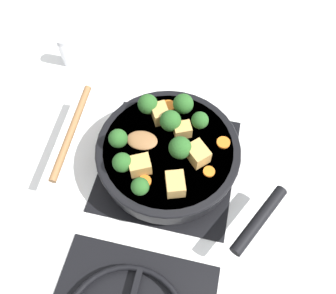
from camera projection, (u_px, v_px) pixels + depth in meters
name	position (u px, v px, depth m)	size (l,w,h in m)	color
ground_plane	(168.00, 165.00, 0.78)	(2.40, 2.40, 0.00)	white
front_burner_grate	(168.00, 162.00, 0.77)	(0.31, 0.31, 0.03)	black
skillet_pan	(169.00, 153.00, 0.73)	(0.42, 0.35, 0.06)	black
wooden_spoon	(101.00, 135.00, 0.71)	(0.21, 0.25, 0.02)	olive
tofu_cube_center_large	(198.00, 154.00, 0.68)	(0.05, 0.04, 0.04)	tan
tofu_cube_near_handle	(160.00, 113.00, 0.73)	(0.04, 0.03, 0.03)	tan
tofu_cube_east_chunk	(175.00, 184.00, 0.64)	(0.05, 0.04, 0.04)	tan
tofu_cube_west_chunk	(140.00, 165.00, 0.66)	(0.04, 0.03, 0.03)	tan
tofu_cube_back_piece	(182.00, 130.00, 0.71)	(0.04, 0.03, 0.03)	tan
broccoli_floret_near_spoon	(183.00, 104.00, 0.73)	(0.05, 0.05, 0.05)	#709956
broccoli_floret_center_top	(148.00, 104.00, 0.73)	(0.05, 0.05, 0.05)	#709956
broccoli_floret_east_rim	(180.00, 148.00, 0.67)	(0.05, 0.05, 0.05)	#709956
broccoli_floret_west_rim	(122.00, 163.00, 0.66)	(0.04, 0.04, 0.05)	#709956
broccoli_floret_north_edge	(200.00, 120.00, 0.71)	(0.04, 0.04, 0.05)	#709956
broccoli_floret_south_cluster	(118.00, 139.00, 0.69)	(0.04, 0.04, 0.05)	#709956
broccoli_floret_mid_floret	(140.00, 187.00, 0.63)	(0.04, 0.04, 0.04)	#709956
broccoli_floret_small_inner	(170.00, 121.00, 0.71)	(0.05, 0.05, 0.05)	#709956
carrot_slice_orange_thin	(169.00, 106.00, 0.76)	(0.03, 0.03, 0.01)	orange
carrot_slice_near_center	(209.00, 172.00, 0.67)	(0.02, 0.02, 0.01)	orange
carrot_slice_edge_slice	(145.00, 181.00, 0.66)	(0.03, 0.03, 0.01)	orange
carrot_slice_under_broccoli	(223.00, 143.00, 0.71)	(0.03, 0.03, 0.01)	orange
salt_shaker	(66.00, 51.00, 0.91)	(0.04, 0.04, 0.09)	white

